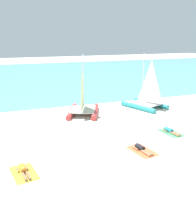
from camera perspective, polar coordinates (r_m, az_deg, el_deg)
The scene contains 10 objects.
ground_plane at distance 22.97m, azimuth -3.98°, elevation 0.27°, with size 120.00×120.00×0.00m, color silver.
ocean_water at distance 43.95m, azimuth -12.02°, elevation 7.89°, with size 120.00×40.00×0.05m, color #5BB2C1.
sailboat_teal at distance 24.11m, azimuth 10.59°, elevation 2.63°, with size 3.67×4.42×4.94m.
sailboat_red at distance 21.71m, azimuth -3.34°, elevation 1.36°, with size 3.74×4.48×5.00m.
towel_leftmost at distance 13.40m, azimuth -16.10°, elevation -12.90°, with size 1.10×1.90×0.01m, color yellow.
sunbather_leftmost at distance 13.40m, azimuth -16.22°, elevation -12.31°, with size 0.65×1.57×0.30m.
towel_center_left at distance 15.34m, azimuth 9.77°, elevation -8.51°, with size 1.10×1.90×0.01m, color #EA5933.
sunbather_center_left at distance 15.34m, azimuth 9.64°, elevation -8.00°, with size 0.64×1.57×0.30m.
towel_center_right at distance 18.50m, azimuth 15.83°, elevation -4.45°, with size 1.10×1.90×0.01m, color #4CB266.
sunbather_center_right at distance 18.50m, azimuth 15.72°, elevation -4.02°, with size 0.60×1.57×0.30m.
Camera 1 is at (-6.01, -11.20, 6.48)m, focal length 41.16 mm.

